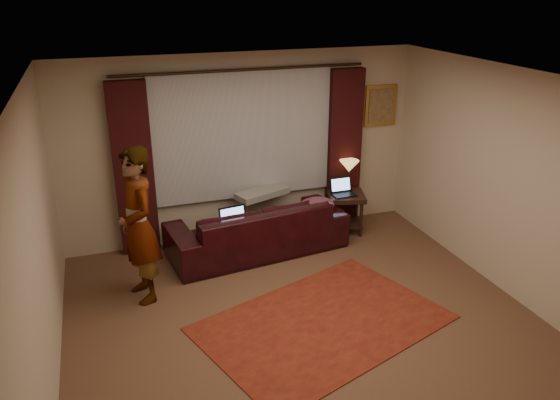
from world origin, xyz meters
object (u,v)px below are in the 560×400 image
object	(u,v)px
laptop_sofa	(237,220)
laptop_table	(344,188)
sofa	(257,218)
end_table	(345,212)
person	(138,226)
tiffany_lamp	(349,175)

from	to	relation	value
laptop_sofa	laptop_table	xyz separation A→B (m)	(1.69, 0.41, 0.09)
sofa	end_table	bearing A→B (deg)	-179.23
laptop_table	person	distance (m)	3.06
end_table	person	bearing A→B (deg)	-163.58
sofa	laptop_table	world-z (taller)	sofa
sofa	laptop_table	bearing A→B (deg)	179.47
sofa	laptop_table	xyz separation A→B (m)	(1.35, 0.15, 0.23)
tiffany_lamp	laptop_table	world-z (taller)	tiffany_lamp
tiffany_lamp	laptop_sofa	bearing A→B (deg)	-162.61
end_table	tiffany_lamp	size ratio (longest dim) A/B	1.30
sofa	person	world-z (taller)	person
laptop_table	tiffany_lamp	bearing A→B (deg)	47.98
laptop_sofa	laptop_table	world-z (taller)	laptop_table
tiffany_lamp	laptop_table	bearing A→B (deg)	-131.43
tiffany_lamp	person	world-z (taller)	person
sofa	end_table	size ratio (longest dim) A/B	4.05
sofa	laptop_sofa	bearing A→B (deg)	29.98
end_table	tiffany_lamp	bearing A→B (deg)	55.85
end_table	person	distance (m)	3.18
end_table	laptop_table	bearing A→B (deg)	-147.24
sofa	person	bearing A→B (deg)	16.76
person	tiffany_lamp	bearing A→B (deg)	93.80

